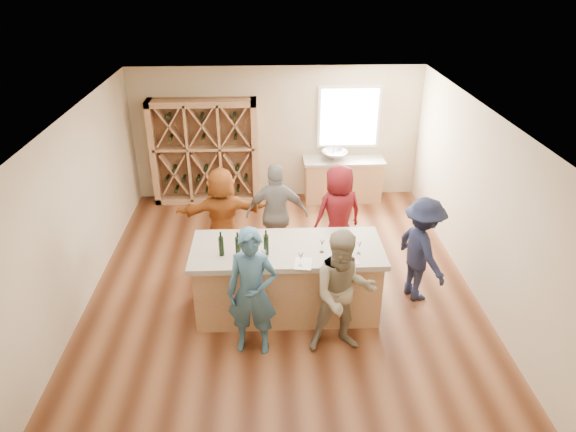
{
  "coord_description": "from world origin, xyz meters",
  "views": [
    {
      "loc": [
        -0.19,
        -6.86,
        4.79
      ],
      "look_at": [
        0.1,
        0.2,
        1.15
      ],
      "focal_mm": 32.0,
      "sensor_mm": 36.0,
      "label": 1
    }
  ],
  "objects_px": {
    "wine_bottle_a": "(221,246)",
    "person_near_left": "(252,293)",
    "tasting_counter_base": "(287,281)",
    "wine_rack": "(205,152)",
    "wine_bottle_b": "(238,247)",
    "sink": "(335,155)",
    "wine_bottle_c": "(245,245)",
    "person_near_right": "(343,293)",
    "wine_bottle_e": "(266,245)",
    "person_server": "(421,250)",
    "person_far_right": "(338,214)",
    "person_far_mid": "(277,214)",
    "person_far_left": "(223,215)"
  },
  "relations": [
    {
      "from": "person_server",
      "to": "person_far_right",
      "type": "xyz_separation_m",
      "value": [
        -1.1,
        1.13,
        0.04
      ]
    },
    {
      "from": "person_far_left",
      "to": "wine_bottle_b",
      "type": "bearing_deg",
      "value": 95.13
    },
    {
      "from": "wine_bottle_c",
      "to": "person_far_left",
      "type": "distance_m",
      "value": 1.75
    },
    {
      "from": "person_server",
      "to": "person_far_left",
      "type": "bearing_deg",
      "value": 49.64
    },
    {
      "from": "wine_bottle_a",
      "to": "person_near_left",
      "type": "relative_size",
      "value": 0.16
    },
    {
      "from": "person_far_right",
      "to": "wine_bottle_b",
      "type": "bearing_deg",
      "value": 27.02
    },
    {
      "from": "wine_bottle_b",
      "to": "wine_rack",
      "type": "bearing_deg",
      "value": 102.01
    },
    {
      "from": "person_near_left",
      "to": "person_server",
      "type": "bearing_deg",
      "value": 30.73
    },
    {
      "from": "person_server",
      "to": "wine_bottle_e",
      "type": "bearing_deg",
      "value": 82.52
    },
    {
      "from": "wine_bottle_a",
      "to": "wine_bottle_c",
      "type": "height_order",
      "value": "wine_bottle_a"
    },
    {
      "from": "person_far_mid",
      "to": "wine_bottle_e",
      "type": "bearing_deg",
      "value": 86.34
    },
    {
      "from": "wine_rack",
      "to": "person_far_right",
      "type": "bearing_deg",
      "value": -45.45
    },
    {
      "from": "sink",
      "to": "person_server",
      "type": "xyz_separation_m",
      "value": [
        0.87,
        -3.57,
        -0.18
      ]
    },
    {
      "from": "tasting_counter_base",
      "to": "person_far_right",
      "type": "bearing_deg",
      "value": 56.56
    },
    {
      "from": "wine_bottle_b",
      "to": "person_far_right",
      "type": "distance_m",
      "value": 2.3
    },
    {
      "from": "sink",
      "to": "wine_bottle_c",
      "type": "relative_size",
      "value": 2.01
    },
    {
      "from": "tasting_counter_base",
      "to": "person_near_right",
      "type": "relative_size",
      "value": 1.46
    },
    {
      "from": "tasting_counter_base",
      "to": "person_near_left",
      "type": "relative_size",
      "value": 1.44
    },
    {
      "from": "wine_bottle_b",
      "to": "wine_bottle_c",
      "type": "distance_m",
      "value": 0.13
    },
    {
      "from": "person_server",
      "to": "person_far_mid",
      "type": "distance_m",
      "value": 2.43
    },
    {
      "from": "sink",
      "to": "person_far_right",
      "type": "height_order",
      "value": "person_far_right"
    },
    {
      "from": "wine_bottle_b",
      "to": "person_far_mid",
      "type": "relative_size",
      "value": 0.17
    },
    {
      "from": "person_far_mid",
      "to": "wine_bottle_a",
      "type": "bearing_deg",
      "value": 66.32
    },
    {
      "from": "wine_bottle_e",
      "to": "wine_rack",
      "type": "bearing_deg",
      "value": 107.18
    },
    {
      "from": "sink",
      "to": "tasting_counter_base",
      "type": "bearing_deg",
      "value": -106.67
    },
    {
      "from": "wine_rack",
      "to": "person_far_mid",
      "type": "relative_size",
      "value": 1.24
    },
    {
      "from": "person_server",
      "to": "person_near_left",
      "type": "bearing_deg",
      "value": 95.31
    },
    {
      "from": "wine_rack",
      "to": "person_server",
      "type": "relative_size",
      "value": 1.32
    },
    {
      "from": "wine_bottle_b",
      "to": "person_far_left",
      "type": "xyz_separation_m",
      "value": [
        -0.35,
        1.73,
        -0.39
      ]
    },
    {
      "from": "person_server",
      "to": "person_far_right",
      "type": "distance_m",
      "value": 1.58
    },
    {
      "from": "sink",
      "to": "person_far_left",
      "type": "height_order",
      "value": "person_far_left"
    },
    {
      "from": "person_near_right",
      "to": "person_far_mid",
      "type": "xyz_separation_m",
      "value": [
        -0.81,
        2.28,
        -0.0
      ]
    },
    {
      "from": "tasting_counter_base",
      "to": "person_near_left",
      "type": "distance_m",
      "value": 1.04
    },
    {
      "from": "person_near_left",
      "to": "wine_bottle_c",
      "type": "bearing_deg",
      "value": 105.72
    },
    {
      "from": "person_far_left",
      "to": "person_far_right",
      "type": "bearing_deg",
      "value": 170.07
    },
    {
      "from": "wine_bottle_e",
      "to": "person_far_right",
      "type": "relative_size",
      "value": 0.17
    },
    {
      "from": "wine_bottle_b",
      "to": "wine_bottle_c",
      "type": "relative_size",
      "value": 1.12
    },
    {
      "from": "wine_bottle_e",
      "to": "person_far_mid",
      "type": "relative_size",
      "value": 0.17
    },
    {
      "from": "wine_bottle_a",
      "to": "person_far_left",
      "type": "xyz_separation_m",
      "value": [
        -0.12,
        1.68,
        -0.38
      ]
    },
    {
      "from": "wine_bottle_a",
      "to": "wine_bottle_c",
      "type": "xyz_separation_m",
      "value": [
        0.32,
        0.03,
        -0.01
      ]
    },
    {
      "from": "wine_bottle_a",
      "to": "wine_bottle_e",
      "type": "relative_size",
      "value": 0.96
    },
    {
      "from": "wine_rack",
      "to": "wine_bottle_c",
      "type": "relative_size",
      "value": 8.16
    },
    {
      "from": "wine_rack",
      "to": "wine_bottle_b",
      "type": "height_order",
      "value": "wine_rack"
    },
    {
      "from": "person_far_left",
      "to": "person_far_mid",
      "type": "bearing_deg",
      "value": 167.98
    },
    {
      "from": "wine_bottle_c",
      "to": "person_server",
      "type": "distance_m",
      "value": 2.66
    },
    {
      "from": "tasting_counter_base",
      "to": "wine_rack",
      "type": "bearing_deg",
      "value": 111.75
    },
    {
      "from": "wine_bottle_c",
      "to": "person_near_right",
      "type": "xyz_separation_m",
      "value": [
        1.27,
        -0.72,
        -0.33
      ]
    },
    {
      "from": "person_far_right",
      "to": "tasting_counter_base",
      "type": "bearing_deg",
      "value": 38.2
    },
    {
      "from": "wine_bottle_b",
      "to": "person_near_right",
      "type": "relative_size",
      "value": 0.17
    },
    {
      "from": "sink",
      "to": "person_server",
      "type": "relative_size",
      "value": 0.33
    }
  ]
}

